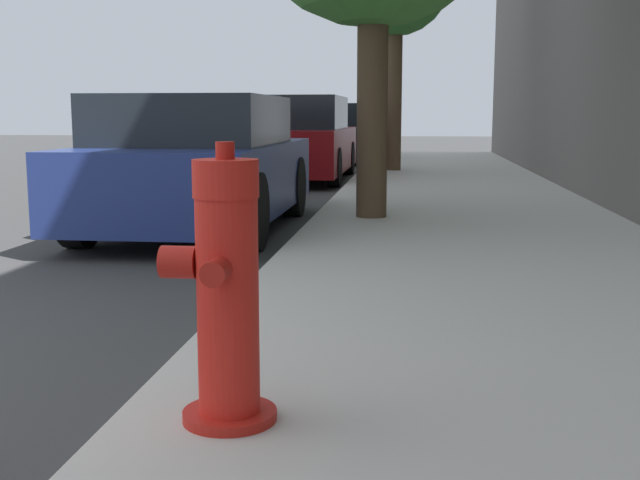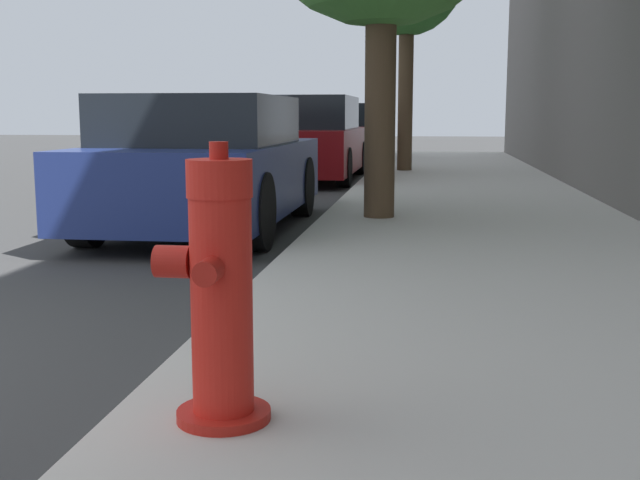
{
  "view_description": "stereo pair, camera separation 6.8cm",
  "coord_description": "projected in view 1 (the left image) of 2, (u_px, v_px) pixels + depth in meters",
  "views": [
    {
      "loc": [
        3.17,
        -2.58,
        1.14
      ],
      "look_at": [
        2.73,
        1.16,
        0.55
      ],
      "focal_mm": 45.0,
      "sensor_mm": 36.0,
      "label": 1
    },
    {
      "loc": [
        3.23,
        -2.57,
        1.14
      ],
      "look_at": [
        2.73,
        1.16,
        0.55
      ],
      "focal_mm": 45.0,
      "sensor_mm": 36.0,
      "label": 2
    }
  ],
  "objects": [
    {
      "name": "parked_car_mid",
      "position": [
        297.0,
        140.0,
        13.94
      ],
      "size": [
        1.78,
        4.4,
        1.44
      ],
      "color": "maroon",
      "rests_on": "ground_plane"
    },
    {
      "name": "parked_car_far",
      "position": [
        327.0,
        134.0,
        19.42
      ],
      "size": [
        1.86,
        4.38,
        1.39
      ],
      "color": "black",
      "rests_on": "ground_plane"
    },
    {
      "name": "sidewalk_slab",
      "position": [
        575.0,
        447.0,
        2.64
      ],
      "size": [
        3.12,
        40.0,
        0.11
      ],
      "color": "beige",
      "rests_on": "ground_plane"
    },
    {
      "name": "parked_car_near",
      "position": [
        199.0,
        165.0,
        7.86
      ],
      "size": [
        1.71,
        3.83,
        1.31
      ],
      "color": "navy",
      "rests_on": "ground_plane"
    },
    {
      "name": "fire_hydrant",
      "position": [
        226.0,
        295.0,
        2.65
      ],
      "size": [
        0.38,
        0.4,
        0.94
      ],
      "color": "red",
      "rests_on": "sidewalk_slab"
    }
  ]
}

